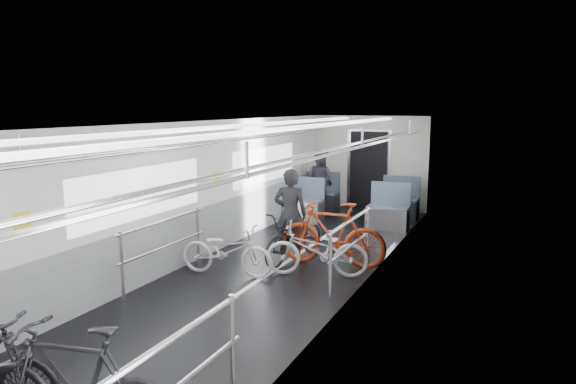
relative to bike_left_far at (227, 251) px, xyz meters
The scene contains 7 objects.
car_shell 1.30m from the bike_left_far, 57.97° to the left, with size 3.02×14.01×2.41m.
bike_left_far is the anchor object (origin of this frame).
bike_right_mid 1.42m from the bike_left_far, 22.38° to the left, with size 0.56×1.62×0.85m, color #B2B2B7.
bike_right_far 1.77m from the bike_left_far, 40.10° to the left, with size 0.52×1.82×1.10m, color maroon.
bike_aisle 1.34m from the bike_left_far, 59.72° to the left, with size 0.58×1.67×0.87m, color black.
person_standing 1.42m from the bike_left_far, 66.98° to the left, with size 0.58×0.38×1.59m, color black.
person_seated 4.98m from the bike_left_far, 93.82° to the left, with size 0.78×0.61×1.60m, color #2F2D35.
Camera 1 is at (3.54, -5.85, 2.67)m, focal length 32.00 mm.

